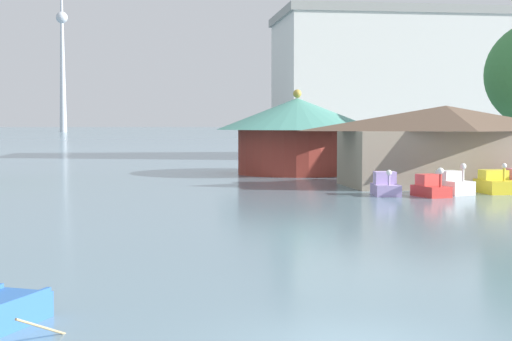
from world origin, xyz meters
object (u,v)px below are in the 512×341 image
Objects in this scene: pedal_boat_red at (430,188)px; boathouse at (445,144)px; background_building_block at (425,85)px; distant_broadcast_tower at (62,31)px; pedal_boat_lavender at (385,186)px; pedal_boat_white at (452,184)px; pedal_boat_yellow at (495,184)px; green_roof_pavilion at (297,130)px.

boathouse reaches higher than pedal_boat_red.
background_building_block is 0.29× the size of distant_broadcast_tower.
pedal_boat_white is (4.15, 0.39, 0.02)m from pedal_boat_lavender.
pedal_boat_white is 0.02× the size of distant_broadcast_tower.
boathouse is at bearing -170.15° from pedal_boat_yellow.
pedal_boat_lavender is 6.88m from pedal_boat_yellow.
pedal_boat_yellow is at bearing 100.35° from pedal_boat_lavender.
green_roof_pavilion is at bearing 177.85° from pedal_boat_red.
green_roof_pavilion is at bearing 117.98° from boathouse.
boathouse is at bearing 140.83° from pedal_boat_red.
pedal_boat_lavender is 20.01m from green_roof_pavilion.
pedal_boat_lavender is at bearing -95.81° from pedal_boat_white.
background_building_block reaches higher than pedal_boat_red.
boathouse is (5.86, 5.93, 2.24)m from pedal_boat_lavender.
pedal_boat_red is 8.25m from boathouse.
pedal_boat_yellow is (4.58, 1.62, 0.04)m from pedal_boat_red.
pedal_boat_yellow is 0.20× the size of green_roof_pavilion.
background_building_block is at bearing -75.99° from distant_broadcast_tower.
pedal_boat_red is 0.18× the size of boathouse.
distant_broadcast_tower is at bearing 100.02° from boathouse.
pedal_boat_yellow is at bearing -79.97° from distant_broadcast_tower.
green_roof_pavilion is 0.11× the size of distant_broadcast_tower.
pedal_boat_lavender is 55.56m from background_building_block.
pedal_boat_white is 53.79m from background_building_block.
pedal_boat_white is at bearing -107.13° from boathouse.
pedal_boat_red is 0.87× the size of pedal_boat_white.
boathouse is at bearing -62.02° from green_roof_pavilion.
pedal_boat_white is at bearing 101.77° from pedal_boat_lavender.
pedal_boat_yellow is 52.94m from background_building_block.
pedal_boat_red is at bearing -109.42° from background_building_block.
distant_broadcast_tower reaches higher than pedal_boat_yellow.
pedal_boat_lavender is 2.55m from pedal_boat_red.
pedal_boat_yellow is at bearing 80.60° from pedal_boat_white.
pedal_boat_yellow is at bearing 97.10° from pedal_boat_red.
distant_broadcast_tower is (-55.75, 343.12, 47.18)m from green_roof_pavilion.
green_roof_pavilion is at bearing -174.96° from pedal_boat_white.
distant_broadcast_tower reaches higher than boathouse.
distant_broadcast_tower is at bearing 104.01° from background_building_block.
background_building_block is at bearing 54.68° from green_roof_pavilion.
pedal_boat_white is 20.36m from green_roof_pavilion.
pedal_boat_yellow is at bearing -105.27° from background_building_block.
pedal_boat_yellow reaches higher than pedal_boat_lavender.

